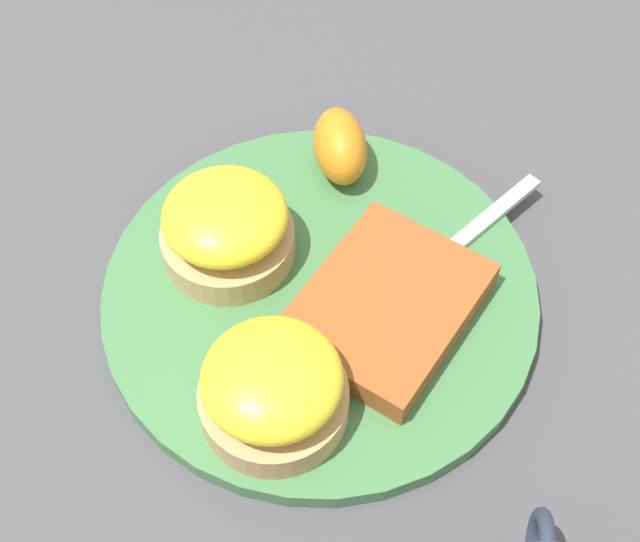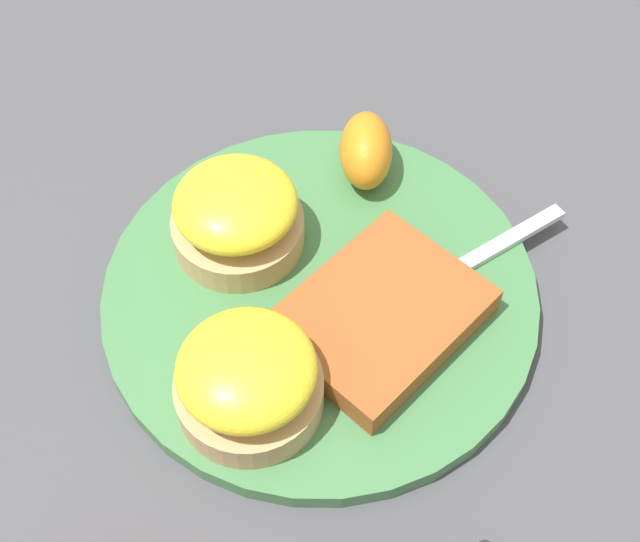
{
  "view_description": "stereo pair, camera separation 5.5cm",
  "coord_description": "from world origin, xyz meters",
  "px_view_note": "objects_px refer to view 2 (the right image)",
  "views": [
    {
      "loc": [
        -0.31,
        -0.04,
        0.49
      ],
      "look_at": [
        0.0,
        0.0,
        0.03
      ],
      "focal_mm": 50.0,
      "sensor_mm": 36.0,
      "label": 1
    },
    {
      "loc": [
        -0.3,
        -0.1,
        0.49
      ],
      "look_at": [
        0.0,
        0.0,
        0.03
      ],
      "focal_mm": 50.0,
      "sensor_mm": 36.0,
      "label": 2
    }
  ],
  "objects_px": {
    "sandwich_benedict_right": "(248,379)",
    "orange_wedge": "(362,149)",
    "sandwich_benedict_left": "(237,215)",
    "hashbrown_patty": "(380,315)",
    "fork": "(393,306)"
  },
  "relations": [
    {
      "from": "sandwich_benedict_right",
      "to": "hashbrown_patty",
      "type": "relative_size",
      "value": 0.72
    },
    {
      "from": "sandwich_benedict_left",
      "to": "hashbrown_patty",
      "type": "bearing_deg",
      "value": -108.29
    },
    {
      "from": "sandwich_benedict_left",
      "to": "orange_wedge",
      "type": "xyz_separation_m",
      "value": [
        0.08,
        -0.06,
        -0.0
      ]
    },
    {
      "from": "sandwich_benedict_right",
      "to": "orange_wedge",
      "type": "relative_size",
      "value": 1.44
    },
    {
      "from": "sandwich_benedict_left",
      "to": "fork",
      "type": "relative_size",
      "value": 0.43
    },
    {
      "from": "orange_wedge",
      "to": "fork",
      "type": "bearing_deg",
      "value": -153.89
    },
    {
      "from": "sandwich_benedict_left",
      "to": "sandwich_benedict_right",
      "type": "height_order",
      "value": "same"
    },
    {
      "from": "sandwich_benedict_right",
      "to": "fork",
      "type": "relative_size",
      "value": 0.43
    },
    {
      "from": "sandwich_benedict_left",
      "to": "hashbrown_patty",
      "type": "height_order",
      "value": "sandwich_benedict_left"
    },
    {
      "from": "orange_wedge",
      "to": "fork",
      "type": "height_order",
      "value": "orange_wedge"
    },
    {
      "from": "sandwich_benedict_left",
      "to": "sandwich_benedict_right",
      "type": "bearing_deg",
      "value": -156.34
    },
    {
      "from": "sandwich_benedict_left",
      "to": "hashbrown_patty",
      "type": "relative_size",
      "value": 0.72
    },
    {
      "from": "hashbrown_patty",
      "to": "orange_wedge",
      "type": "distance_m",
      "value": 0.13
    },
    {
      "from": "sandwich_benedict_left",
      "to": "orange_wedge",
      "type": "relative_size",
      "value": 1.44
    },
    {
      "from": "sandwich_benedict_right",
      "to": "sandwich_benedict_left",
      "type": "bearing_deg",
      "value": 23.66
    }
  ]
}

